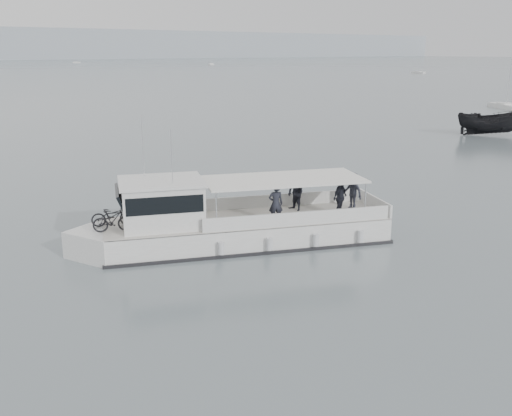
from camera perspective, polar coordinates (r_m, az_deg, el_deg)
ground at (r=28.11m, az=1.21°, el=-2.35°), size 1400.00×1400.00×0.00m
tour_boat at (r=25.89m, az=-3.62°, el=-1.63°), size 14.18×8.29×6.13m
dark_motorboat at (r=64.88m, az=22.32°, el=7.89°), size 6.78×6.26×2.60m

